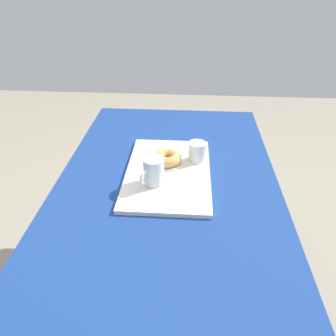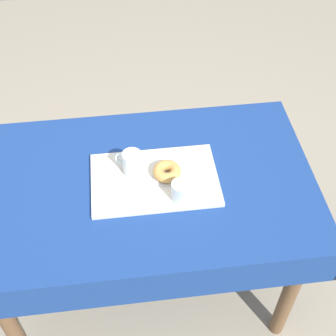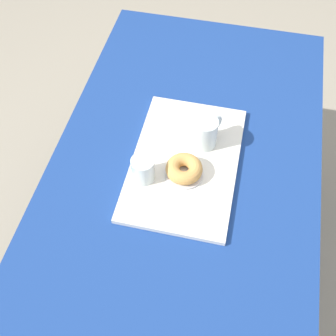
{
  "view_description": "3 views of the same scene",
  "coord_description": "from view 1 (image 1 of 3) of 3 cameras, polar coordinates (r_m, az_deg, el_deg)",
  "views": [
    {
      "loc": [
        0.96,
        0.07,
        1.45
      ],
      "look_at": [
        -0.03,
        0.0,
        0.81
      ],
      "focal_mm": 34.83,
      "sensor_mm": 36.0,
      "label": 1
    },
    {
      "loc": [
        0.05,
        1.16,
        2.12
      ],
      "look_at": [
        -0.1,
        -0.02,
        0.82
      ],
      "focal_mm": 49.9,
      "sensor_mm": 36.0,
      "label": 2
    },
    {
      "loc": [
        -0.79,
        -0.11,
        1.81
      ],
      "look_at": [
        -0.09,
        0.04,
        0.8
      ],
      "focal_mm": 45.65,
      "sensor_mm": 36.0,
      "label": 3
    }
  ],
  "objects": [
    {
      "name": "water_glass_near",
      "position": [
        1.26,
        5.06,
        2.68
      ],
      "size": [
        0.07,
        0.07,
        0.08
      ],
      "color": "silver",
      "rests_on": "serving_tray"
    },
    {
      "name": "dining_table",
      "position": [
        1.25,
        -0.13,
        -6.43
      ],
      "size": [
        1.32,
        0.8,
        0.77
      ],
      "color": "navy",
      "rests_on": "ground"
    },
    {
      "name": "ground_plane",
      "position": [
        1.74,
        -0.1,
        -23.59
      ],
      "size": [
        6.0,
        6.0,
        0.0
      ],
      "primitive_type": "plane",
      "color": "gray"
    },
    {
      "name": "donut_plate_left",
      "position": [
        1.25,
        -0.11,
        0.84
      ],
      "size": [
        0.11,
        0.11,
        0.01
      ],
      "primitive_type": "cylinder",
      "color": "silver",
      "rests_on": "serving_tray"
    },
    {
      "name": "tea_mug_left",
      "position": [
        1.12,
        -2.56,
        -0.71
      ],
      "size": [
        0.1,
        0.08,
        0.1
      ],
      "color": "silver",
      "rests_on": "serving_tray"
    },
    {
      "name": "sugar_donut_left",
      "position": [
        1.24,
        -0.11,
        1.77
      ],
      "size": [
        0.11,
        0.11,
        0.04
      ],
      "primitive_type": "torus",
      "color": "tan",
      "rests_on": "donut_plate_left"
    },
    {
      "name": "serving_tray",
      "position": [
        1.21,
        0.09,
        -0.81
      ],
      "size": [
        0.48,
        0.31,
        0.02
      ],
      "primitive_type": "cube",
      "color": "silver",
      "rests_on": "dining_table"
    }
  ]
}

